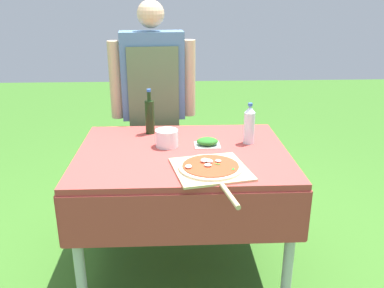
# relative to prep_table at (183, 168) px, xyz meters

# --- Properties ---
(ground_plane) EXTENTS (12.00, 12.00, 0.00)m
(ground_plane) POSITION_rel_prep_table_xyz_m (0.00, 0.00, -0.71)
(ground_plane) COLOR #386B23
(prep_table) EXTENTS (1.23, 0.97, 0.81)m
(prep_table) POSITION_rel_prep_table_xyz_m (0.00, 0.00, 0.00)
(prep_table) COLOR #A83D38
(prep_table) RESTS_ON ground
(person_cook) EXTENTS (0.61, 0.23, 1.64)m
(person_cook) POSITION_rel_prep_table_xyz_m (-0.19, 0.69, 0.26)
(person_cook) COLOR #70604C
(person_cook) RESTS_ON ground
(pizza_on_peel) EXTENTS (0.44, 0.63, 0.05)m
(pizza_on_peel) POSITION_rel_prep_table_xyz_m (0.14, -0.30, 0.12)
(pizza_on_peel) COLOR #D1B27F
(pizza_on_peel) RESTS_ON prep_table
(oil_bottle) EXTENTS (0.06, 0.06, 0.29)m
(oil_bottle) POSITION_rel_prep_table_xyz_m (-0.20, 0.33, 0.22)
(oil_bottle) COLOR black
(oil_bottle) RESTS_ON prep_table
(water_bottle) EXTENTS (0.07, 0.07, 0.25)m
(water_bottle) POSITION_rel_prep_table_xyz_m (0.41, 0.11, 0.23)
(water_bottle) COLOR silver
(water_bottle) RESTS_ON prep_table
(herb_container) EXTENTS (0.15, 0.13, 0.05)m
(herb_container) POSITION_rel_prep_table_xyz_m (0.15, 0.08, 0.13)
(herb_container) COLOR silver
(herb_container) RESTS_ON prep_table
(mixing_tub) EXTENTS (0.13, 0.13, 0.10)m
(mixing_tub) POSITION_rel_prep_table_xyz_m (-0.09, 0.08, 0.16)
(mixing_tub) COLOR silver
(mixing_tub) RESTS_ON prep_table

